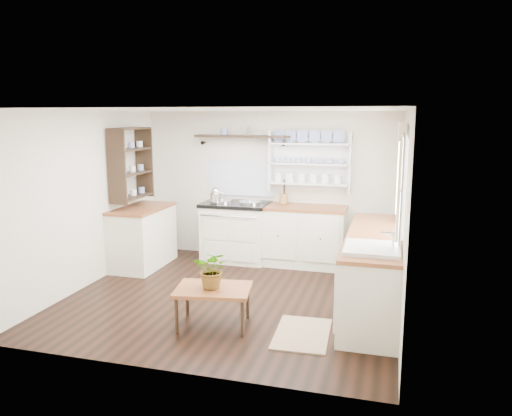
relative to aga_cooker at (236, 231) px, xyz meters
name	(u,v)px	position (x,y,z in m)	size (l,w,h in m)	color
floor	(232,297)	(0.45, -1.57, -0.47)	(4.00, 3.80, 0.01)	black
wall_back	(269,186)	(0.45, 0.33, 0.68)	(4.00, 0.02, 2.30)	beige
wall_right	(404,215)	(2.45, -1.57, 0.68)	(0.02, 3.80, 2.30)	beige
wall_left	(87,199)	(-1.55, -1.57, 0.68)	(0.02, 3.80, 2.30)	beige
ceiling	(231,110)	(0.45, -1.57, 1.83)	(4.00, 3.80, 0.01)	white
window	(401,176)	(2.40, -1.42, 1.10)	(0.08, 1.55, 1.22)	white
aga_cooker	(236,231)	(0.00, 0.00, 0.00)	(1.02, 0.71, 0.94)	white
back_cabinets	(303,235)	(1.05, 0.03, 0.00)	(1.27, 0.63, 0.90)	white
right_cabinets	(373,270)	(2.15, -1.47, -0.01)	(0.62, 2.43, 0.90)	white
belfast_sink	(372,260)	(2.15, -2.22, 0.34)	(0.55, 0.60, 0.45)	white
left_cabinets	(143,236)	(-1.25, -0.67, 0.00)	(0.62, 1.13, 0.90)	white
plate_rack	(311,161)	(1.10, 0.29, 1.09)	(1.20, 0.22, 0.90)	white
high_shelf	(243,137)	(0.05, 0.21, 1.44)	(1.50, 0.29, 0.16)	black
left_shelving	(131,163)	(-1.39, -0.67, 1.08)	(0.28, 0.80, 1.05)	black
kettle	(216,195)	(-0.28, -0.12, 0.58)	(0.18, 0.18, 0.22)	silver
utensil_crock	(284,199)	(0.73, 0.11, 0.52)	(0.13, 0.13, 0.15)	olive
center_table	(213,292)	(0.53, -2.44, -0.08)	(0.87, 0.68, 0.43)	brown
potted_plant	(213,269)	(0.53, -2.44, 0.17)	(0.37, 0.32, 0.41)	#3F7233
floor_rug	(302,334)	(1.49, -2.41, -0.46)	(0.55, 0.85, 0.02)	brown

